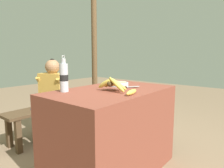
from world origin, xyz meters
The scene contains 10 objects.
market_counter centered at (0.00, 0.00, 0.40)m, with size 1.20×0.73×0.80m.
banana_bunch_ripe centered at (-0.06, -0.05, 0.86)m, with size 0.17×0.30×0.14m.
serving_bowl centered at (0.21, 0.09, 0.82)m, with size 0.21×0.21×0.04m.
water_bottle centered at (-0.35, 0.25, 0.93)m, with size 0.07×0.07×0.31m.
loose_banana_front centered at (-0.08, -0.27, 0.82)m, with size 0.19×0.08×0.04m.
knife centered at (0.17, -0.06, 0.81)m, with size 0.17×0.12×0.02m.
wooden_bench centered at (0.17, 1.16, 0.36)m, with size 1.36×0.32×0.43m.
seated_vendor centered at (0.09, 1.11, 0.62)m, with size 0.46×0.43×1.07m.
banana_bunch_green centered at (0.57, 1.16, 0.49)m, with size 0.16×0.29×0.13m.
support_post_far centered at (1.29, 1.48, 1.27)m, with size 0.10×0.10×2.54m.
Camera 1 is at (-1.40, -1.15, 1.12)m, focal length 32.00 mm.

